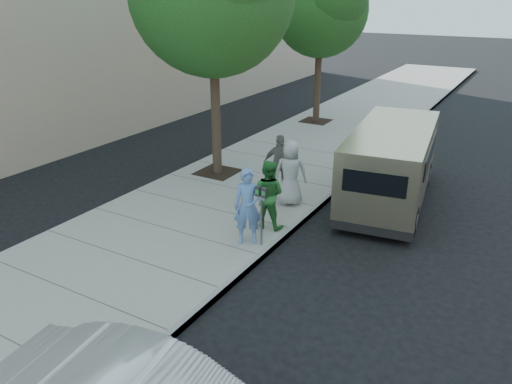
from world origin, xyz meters
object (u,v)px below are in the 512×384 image
tree_far (322,5)px  person_striped_polo (280,164)px  person_officer (248,207)px  person_green_shirt (268,194)px  person_gray_shirt (291,173)px  parking_meter (261,204)px  van (391,163)px

tree_far → person_striped_polo: 9.24m
tree_far → person_officer: tree_far is taller
tree_far → person_green_shirt: (3.17, -10.19, -3.90)m
person_gray_shirt → person_striped_polo: (-0.64, 0.66, -0.05)m
parking_meter → person_striped_polo: (-1.13, 3.07, -0.18)m
parking_meter → person_striped_polo: 3.27m
tree_far → parking_meter: tree_far is taller
tree_far → person_green_shirt: bearing=-72.7°
person_gray_shirt → person_striped_polo: 0.92m
person_officer → person_gray_shirt: size_ratio=1.00×
van → person_gray_shirt: van is taller
van → parking_meter: bearing=-118.3°
person_gray_shirt → person_striped_polo: person_gray_shirt is taller
person_officer → person_gray_shirt: (-0.16, 2.43, -0.00)m
van → person_gray_shirt: 2.80m
tree_far → person_green_shirt: size_ratio=3.90×
van → person_green_shirt: (-1.96, -3.34, -0.12)m
person_green_shirt → person_gray_shirt: (-0.15, 1.51, 0.04)m
person_officer → person_striped_polo: bearing=75.5°
tree_far → parking_meter: (3.50, -11.09, -3.73)m
parking_meter → tree_far: bearing=112.8°
tree_far → person_officer: (3.18, -11.11, -3.86)m
parking_meter → person_gray_shirt: size_ratio=0.80×
tree_far → van: (5.13, -6.86, -3.78)m
van → person_officer: size_ratio=3.33×
person_green_shirt → person_gray_shirt: bearing=-89.3°
person_striped_polo → person_gray_shirt: bearing=111.9°
person_green_shirt → person_striped_polo: bearing=-74.9°
tree_far → van: tree_far is taller
person_green_shirt → person_gray_shirt: 1.51m
parking_meter → person_officer: bearing=-171.6°
person_officer → person_green_shirt: person_officer is taller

